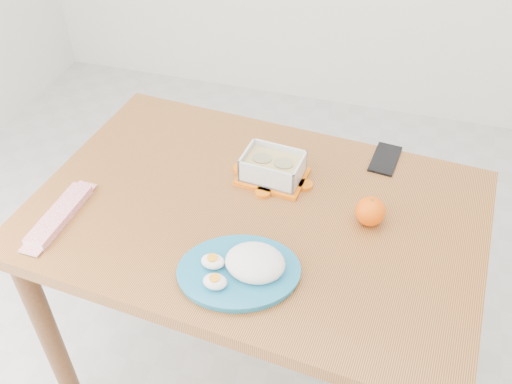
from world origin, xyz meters
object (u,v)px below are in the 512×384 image
(dining_table, at_px, (256,237))
(orange_fruit, at_px, (370,211))
(food_container, at_px, (273,168))
(rice_plate, at_px, (244,267))
(smartphone, at_px, (385,159))

(dining_table, relative_size, orange_fruit, 16.05)
(food_container, bearing_deg, orange_fruit, -14.10)
(food_container, relative_size, rice_plate, 0.54)
(dining_table, distance_m, orange_fruit, 0.32)
(food_container, bearing_deg, smartphone, 35.63)
(dining_table, distance_m, food_container, 0.19)
(rice_plate, bearing_deg, orange_fruit, 25.65)
(food_container, distance_m, smartphone, 0.34)
(dining_table, xyz_separation_m, smartphone, (0.30, 0.30, 0.11))
(smartphone, bearing_deg, food_container, -143.36)
(orange_fruit, height_order, rice_plate, same)
(dining_table, height_order, orange_fruit, orange_fruit)
(food_container, height_order, rice_plate, same)
(dining_table, xyz_separation_m, food_container, (0.01, 0.13, 0.14))
(orange_fruit, height_order, smartphone, orange_fruit)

